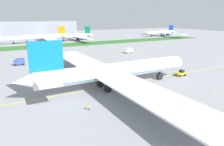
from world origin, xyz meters
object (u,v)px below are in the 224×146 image
at_px(ground_crew_wingwalker_port, 122,84).
at_px(service_truck_baggage_loader, 19,62).
at_px(service_truck_fuel_bowser, 129,50).
at_px(traffic_cone_near_nose, 210,92).
at_px(airliner_foreground, 112,71).
at_px(parked_airliner_far_centre, 45,37).
at_px(pushback_tug, 181,73).
at_px(parked_airliner_far_right, 76,36).
at_px(parked_airliner_far_outer, 162,33).
at_px(ground_crew_marshaller_front, 89,106).

bearing_deg(ground_crew_wingwalker_port, service_truck_baggage_loader, 116.85).
bearing_deg(service_truck_fuel_bowser, traffic_cone_near_nose, -105.06).
relative_size(airliner_foreground, traffic_cone_near_nose, 161.30).
xyz_separation_m(service_truck_fuel_bowser, parked_airliner_far_centre, (-33.41, 86.79, 3.20)).
height_order(traffic_cone_near_nose, service_truck_baggage_loader, service_truck_baggage_loader).
bearing_deg(ground_crew_wingwalker_port, traffic_cone_near_nose, -43.07).
bearing_deg(pushback_tug, ground_crew_wingwalker_port, 179.91).
relative_size(parked_airliner_far_right, parked_airliner_far_outer, 0.84).
relative_size(pushback_tug, service_truck_fuel_bowser, 1.03).
bearing_deg(traffic_cone_near_nose, parked_airliner_far_centre, 95.04).
bearing_deg(traffic_cone_near_nose, ground_crew_wingwalker_port, 136.93).
distance_m(ground_crew_wingwalker_port, parked_airliner_far_outer, 199.07).
distance_m(ground_crew_wingwalker_port, service_truck_fuel_bowser, 66.46).
height_order(airliner_foreground, parked_airliner_far_right, airliner_foreground).
distance_m(service_truck_fuel_bowser, parked_airliner_far_right, 86.31).
distance_m(pushback_tug, ground_crew_marshaller_front, 44.66).
height_order(service_truck_baggage_loader, parked_airliner_far_outer, parked_airliner_far_outer).
relative_size(pushback_tug, ground_crew_marshaller_front, 3.29).
bearing_deg(parked_airliner_far_centre, airliner_foreground, -93.69).
bearing_deg(pushback_tug, service_truck_baggage_loader, 135.83).
bearing_deg(ground_crew_marshaller_front, airliner_foreground, 41.93).
height_order(pushback_tug, service_truck_baggage_loader, service_truck_baggage_loader).
xyz_separation_m(airliner_foreground, ground_crew_wingwalker_port, (3.63, -0.39, -4.47)).
xyz_separation_m(service_truck_baggage_loader, parked_airliner_far_outer, (168.88, 87.52, 2.72)).
bearing_deg(parked_airliner_far_outer, parked_airliner_far_right, 179.02).
bearing_deg(pushback_tug, airliner_foreground, 179.19).
xyz_separation_m(ground_crew_wingwalker_port, ground_crew_marshaller_front, (-16.64, -11.30, 0.05)).
bearing_deg(airliner_foreground, ground_crew_marshaller_front, -138.07).
bearing_deg(traffic_cone_near_nose, parked_airliner_far_outer, 51.65).
bearing_deg(service_truck_fuel_bowser, service_truck_baggage_loader, -177.15).
height_order(pushback_tug, parked_airliner_far_right, parked_airliner_far_right).
xyz_separation_m(airliner_foreground, parked_airliner_far_right, (38.41, 139.72, -0.92)).
distance_m(parked_airliner_far_right, parked_airliner_far_outer, 108.44).
relative_size(service_truck_fuel_bowser, parked_airliner_far_right, 0.09).
xyz_separation_m(pushback_tug, service_truck_baggage_loader, (-52.26, 50.77, 0.69)).
bearing_deg(traffic_cone_near_nose, parked_airliner_far_right, 84.46).
relative_size(ground_crew_marshaller_front, parked_airliner_far_right, 0.03).
distance_m(pushback_tug, service_truck_baggage_loader, 72.86).
xyz_separation_m(airliner_foreground, traffic_cone_near_nose, (23.07, -18.55, -5.16)).
xyz_separation_m(ground_crew_marshaller_front, service_truck_fuel_bowser, (55.48, 65.24, 0.62)).
bearing_deg(parked_airliner_far_right, parked_airliner_far_centre, 178.79).
relative_size(traffic_cone_near_nose, service_truck_baggage_loader, 0.11).
bearing_deg(airliner_foreground, traffic_cone_near_nose, -38.81).
xyz_separation_m(pushback_tug, parked_airliner_far_right, (8.20, 140.14, 3.53)).
bearing_deg(pushback_tug, ground_crew_marshaller_front, -165.40).
bearing_deg(service_truck_baggage_loader, airliner_foreground, -66.34).
relative_size(service_truck_fuel_bowser, parked_airliner_far_centre, 0.07).
relative_size(airliner_foreground, parked_airliner_far_outer, 1.29).
bearing_deg(ground_crew_wingwalker_port, parked_airliner_far_right, 76.06).
bearing_deg(parked_airliner_far_outer, parked_airliner_far_centre, 178.97).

